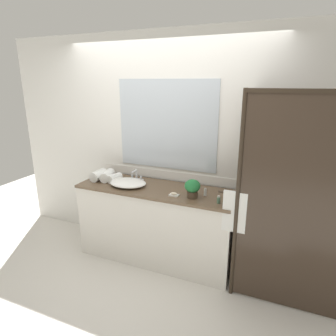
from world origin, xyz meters
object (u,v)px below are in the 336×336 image
object	(u,v)px
soap_dish	(174,194)
rolled_towel_near_edge	(99,175)
sink_basin	(128,183)
amenity_bottle_lotion	(191,185)
rolled_towel_far_edge	(115,178)
potted_plant	(192,188)
amenity_bottle_conditioner	(205,192)
faucet	(136,177)
rolled_towel_middle	(107,176)
amenity_bottle_body_wash	(219,200)

from	to	relation	value
soap_dish	rolled_towel_near_edge	size ratio (longest dim) A/B	0.44
sink_basin	amenity_bottle_lotion	distance (m)	0.73
soap_dish	rolled_towel_far_edge	world-z (taller)	rolled_towel_far_edge
potted_plant	rolled_towel_near_edge	distance (m)	1.23
soap_dish	amenity_bottle_conditioner	xyz separation A→B (m)	(0.30, 0.13, 0.02)
faucet	soap_dish	xyz separation A→B (m)	(0.60, -0.28, -0.03)
soap_dish	potted_plant	bearing A→B (deg)	8.16
rolled_towel_near_edge	rolled_towel_middle	distance (m)	0.11
soap_dish	amenity_bottle_lotion	size ratio (longest dim) A/B	1.11
faucet	rolled_towel_near_edge	xyz separation A→B (m)	(-0.43, -0.16, 0.01)
rolled_towel_near_edge	faucet	bearing A→B (deg)	20.15
soap_dish	amenity_bottle_body_wash	world-z (taller)	amenity_bottle_body_wash
amenity_bottle_conditioner	rolled_towel_middle	bearing A→B (deg)	179.02
potted_plant	amenity_bottle_body_wash	xyz separation A→B (m)	(0.28, -0.04, -0.07)
rolled_towel_near_edge	sink_basin	bearing A→B (deg)	-5.32
faucet	potted_plant	xyz separation A→B (m)	(0.80, -0.26, 0.06)
amenity_bottle_conditioner	amenity_bottle_lotion	xyz separation A→B (m)	(-0.19, 0.12, 0.00)
amenity_bottle_lotion	soap_dish	bearing A→B (deg)	-112.87
soap_dish	amenity_bottle_conditioner	distance (m)	0.33
sink_basin	soap_dish	size ratio (longest dim) A/B	4.36
sink_basin	rolled_towel_near_edge	world-z (taller)	rolled_towel_near_edge
soap_dish	rolled_towel_near_edge	bearing A→B (deg)	173.14
faucet	amenity_bottle_body_wash	size ratio (longest dim) A/B	2.21
sink_basin	amenity_bottle_conditioner	bearing A→B (deg)	2.93
sink_basin	amenity_bottle_lotion	size ratio (longest dim) A/B	4.83
sink_basin	soap_dish	distance (m)	0.61
soap_dish	rolled_towel_near_edge	world-z (taller)	rolled_towel_near_edge
amenity_bottle_lotion	rolled_towel_middle	bearing A→B (deg)	-174.31
amenity_bottle_lotion	amenity_bottle_body_wash	bearing A→B (deg)	-35.66
amenity_bottle_conditioner	rolled_towel_far_edge	xyz separation A→B (m)	(-1.12, 0.01, 0.01)
sink_basin	faucet	xyz separation A→B (m)	(0.00, 0.20, 0.01)
amenity_bottle_conditioner	rolled_towel_far_edge	bearing A→B (deg)	179.43
amenity_bottle_body_wash	amenity_bottle_lotion	bearing A→B (deg)	144.34
faucet	amenity_bottle_conditioner	distance (m)	0.92
amenity_bottle_lotion	faucet	bearing A→B (deg)	177.67
potted_plant	rolled_towel_far_edge	bearing A→B (deg)	173.54
soap_dish	rolled_towel_far_edge	bearing A→B (deg)	170.14
soap_dish	amenity_bottle_body_wash	xyz separation A→B (m)	(0.48, -0.01, 0.02)
amenity_bottle_body_wash	rolled_towel_near_edge	distance (m)	1.52
amenity_bottle_lotion	rolled_towel_far_edge	world-z (taller)	rolled_towel_far_edge
amenity_bottle_lotion	rolled_towel_near_edge	size ratio (longest dim) A/B	0.40
sink_basin	rolled_towel_far_edge	xyz separation A→B (m)	(-0.21, 0.06, 0.01)
amenity_bottle_conditioner	rolled_towel_middle	size ratio (longest dim) A/B	0.35
faucet	potted_plant	world-z (taller)	potted_plant
amenity_bottle_conditioner	rolled_towel_middle	xyz separation A→B (m)	(-1.23, 0.02, 0.02)
rolled_towel_far_edge	soap_dish	bearing A→B (deg)	-9.86
amenity_bottle_body_wash	sink_basin	bearing A→B (deg)	174.97
amenity_bottle_lotion	rolled_towel_near_edge	bearing A→B (deg)	-173.52
amenity_bottle_body_wash	rolled_towel_far_edge	bearing A→B (deg)	173.27
potted_plant	rolled_towel_far_edge	xyz separation A→B (m)	(-1.01, 0.11, -0.06)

